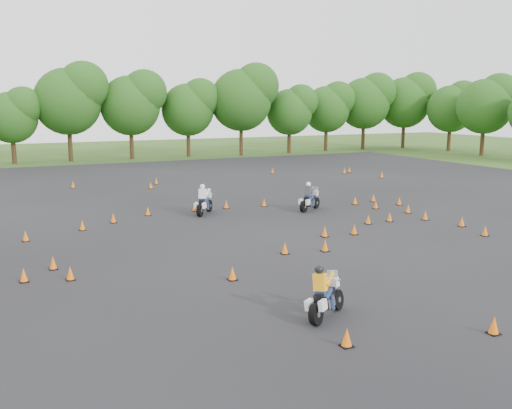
# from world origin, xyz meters

# --- Properties ---
(ground) EXTENTS (140.00, 140.00, 0.00)m
(ground) POSITION_xyz_m (0.00, 0.00, 0.00)
(ground) COLOR #2D5119
(ground) RESTS_ON ground
(asphalt_pad) EXTENTS (62.00, 62.00, 0.00)m
(asphalt_pad) POSITION_xyz_m (0.00, 6.00, 0.01)
(asphalt_pad) COLOR black
(asphalt_pad) RESTS_ON ground
(treeline) EXTENTS (86.88, 32.59, 10.72)m
(treeline) POSITION_xyz_m (4.00, 34.71, 4.61)
(treeline) COLOR #214C15
(treeline) RESTS_ON ground
(traffic_cones) EXTENTS (37.01, 33.21, 0.45)m
(traffic_cones) POSITION_xyz_m (1.15, 5.49, 0.23)
(traffic_cones) COLOR orange
(traffic_cones) RESTS_ON asphalt_pad
(rider_grey) EXTENTS (2.09, 1.64, 1.60)m
(rider_grey) POSITION_xyz_m (4.80, 7.12, 0.80)
(rider_grey) COLOR #373A3E
(rider_grey) RESTS_ON ground
(rider_yellow) EXTENTS (1.97, 1.57, 1.51)m
(rider_yellow) POSITION_xyz_m (-2.97, -6.95, 0.76)
(rider_yellow) COLOR #F3A215
(rider_yellow) RESTS_ON ground
(rider_white) EXTENTS (1.85, 2.05, 1.64)m
(rider_white) POSITION_xyz_m (-0.86, 8.62, 0.82)
(rider_white) COLOR white
(rider_white) RESTS_ON ground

